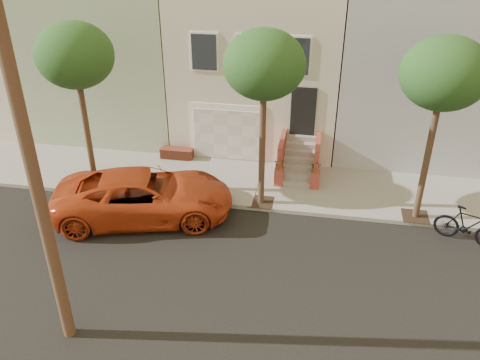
# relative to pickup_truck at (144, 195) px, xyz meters

# --- Properties ---
(ground) EXTENTS (90.00, 90.00, 0.00)m
(ground) POSITION_rel_pickup_truck_xyz_m (2.94, -2.47, -0.86)
(ground) COLOR black
(ground) RESTS_ON ground
(sidewalk) EXTENTS (40.00, 3.70, 0.15)m
(sidewalk) POSITION_rel_pickup_truck_xyz_m (2.94, 2.88, -0.78)
(sidewalk) COLOR gray
(sidewalk) RESTS_ON ground
(house_row) EXTENTS (33.10, 11.70, 7.00)m
(house_row) POSITION_rel_pickup_truck_xyz_m (2.94, 8.72, 2.79)
(house_row) COLOR beige
(house_row) RESTS_ON sidewalk
(tree_left) EXTENTS (2.70, 2.57, 6.30)m
(tree_left) POSITION_rel_pickup_truck_xyz_m (-2.56, 1.43, 4.40)
(tree_left) COLOR #2D2116
(tree_left) RESTS_ON sidewalk
(tree_mid) EXTENTS (2.70, 2.57, 6.30)m
(tree_mid) POSITION_rel_pickup_truck_xyz_m (3.94, 1.43, 4.40)
(tree_mid) COLOR #2D2116
(tree_mid) RESTS_ON sidewalk
(tree_right) EXTENTS (2.70, 2.57, 6.30)m
(tree_right) POSITION_rel_pickup_truck_xyz_m (9.44, 1.43, 4.40)
(tree_right) COLOR #2D2116
(tree_right) RESTS_ON sidewalk
(pickup_truck) EXTENTS (6.68, 4.32, 1.71)m
(pickup_truck) POSITION_rel_pickup_truck_xyz_m (0.00, 0.00, 0.00)
(pickup_truck) COLOR #B53A16
(pickup_truck) RESTS_ON ground
(motorcycle) EXTENTS (2.20, 1.36, 1.28)m
(motorcycle) POSITION_rel_pickup_truck_xyz_m (10.89, 0.36, -0.22)
(motorcycle) COLOR black
(motorcycle) RESTS_ON ground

